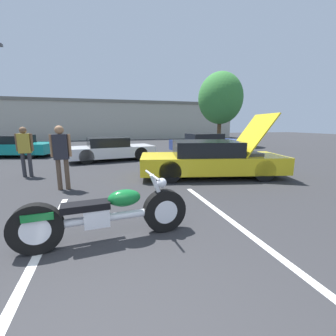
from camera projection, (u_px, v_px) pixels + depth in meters
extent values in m
cube|color=white|center=(34.00, 262.00, 2.90)|extent=(0.12, 5.15, 0.01)
cube|color=white|center=(245.00, 231.00, 3.75)|extent=(0.12, 5.15, 0.01)
cube|color=#B2AD9E|center=(101.00, 120.00, 26.39)|extent=(32.00, 4.00, 4.40)
cube|color=slate|center=(100.00, 102.00, 26.00)|extent=(32.00, 4.20, 0.30)
cylinder|color=brown|center=(219.00, 132.00, 18.47)|extent=(0.32, 0.32, 2.27)
ellipsoid|color=#387F38|center=(220.00, 98.00, 17.96)|extent=(3.53, 3.53, 4.06)
cylinder|color=black|center=(165.00, 211.00, 3.71)|extent=(0.72, 0.22, 0.71)
cylinder|color=black|center=(36.00, 229.00, 3.06)|extent=(0.72, 0.22, 0.71)
cylinder|color=silver|center=(165.00, 211.00, 3.71)|extent=(0.40, 0.20, 0.39)
cylinder|color=silver|center=(36.00, 229.00, 3.06)|extent=(0.40, 0.20, 0.39)
cylinder|color=silver|center=(107.00, 218.00, 3.38)|extent=(1.59, 0.25, 0.12)
cube|color=silver|center=(97.00, 217.00, 3.33)|extent=(0.38, 0.27, 0.28)
ellipsoid|color=#146B2D|center=(124.00, 198.00, 3.43)|extent=(0.52, 0.32, 0.26)
cube|color=black|center=(86.00, 206.00, 3.25)|extent=(0.69, 0.32, 0.10)
cube|color=#146B2D|center=(39.00, 215.00, 3.04)|extent=(0.41, 0.25, 0.10)
cylinder|color=silver|center=(159.00, 192.00, 3.62)|extent=(0.31, 0.10, 0.63)
cylinder|color=silver|center=(152.00, 175.00, 3.52)|extent=(0.09, 0.70, 0.04)
sphere|color=silver|center=(162.00, 183.00, 3.60)|extent=(0.16, 0.16, 0.16)
cylinder|color=silver|center=(77.00, 223.00, 3.35)|extent=(1.21, 0.19, 0.09)
cube|color=yellow|center=(211.00, 163.00, 7.64)|extent=(5.00, 2.78, 0.54)
cube|color=black|center=(206.00, 148.00, 7.53)|extent=(2.42, 2.05, 0.47)
cylinder|color=black|center=(264.00, 171.00, 6.97)|extent=(0.71, 0.36, 0.68)
cylinder|color=black|center=(244.00, 162.00, 8.53)|extent=(0.71, 0.36, 0.68)
cylinder|color=black|center=(170.00, 172.00, 6.79)|extent=(0.71, 0.36, 0.68)
cylinder|color=black|center=(167.00, 163.00, 8.35)|extent=(0.71, 0.36, 0.68)
cube|color=yellow|center=(252.00, 135.00, 7.54)|extent=(1.31, 1.84, 1.38)
cube|color=#4C4C51|center=(249.00, 156.00, 7.67)|extent=(0.80, 1.10, 0.28)
cube|color=silver|center=(112.00, 151.00, 11.13)|extent=(4.27, 2.34, 0.50)
cube|color=black|center=(108.00, 142.00, 10.97)|extent=(2.04, 1.82, 0.43)
cylinder|color=black|center=(141.00, 154.00, 11.00)|extent=(0.69, 0.32, 0.66)
cylinder|color=black|center=(132.00, 151.00, 12.34)|extent=(0.69, 0.32, 0.66)
cylinder|color=black|center=(87.00, 157.00, 9.96)|extent=(0.69, 0.32, 0.66)
cylinder|color=black|center=(84.00, 153.00, 11.30)|extent=(0.69, 0.32, 0.66)
cube|color=navy|center=(207.00, 145.00, 14.22)|extent=(4.52, 1.98, 0.61)
cube|color=black|center=(204.00, 137.00, 14.06)|extent=(2.07, 1.69, 0.40)
cylinder|color=black|center=(232.00, 148.00, 13.97)|extent=(0.62, 0.25, 0.61)
cylinder|color=black|center=(219.00, 146.00, 15.40)|extent=(0.62, 0.25, 0.61)
cylinder|color=black|center=(192.00, 149.00, 13.10)|extent=(0.62, 0.25, 0.61)
cylinder|color=black|center=(182.00, 147.00, 14.53)|extent=(0.62, 0.25, 0.61)
cube|color=teal|center=(14.00, 148.00, 12.35)|extent=(4.56, 2.95, 0.54)
cube|color=black|center=(10.00, 139.00, 12.26)|extent=(2.28, 2.15, 0.42)
cylinder|color=black|center=(29.00, 152.00, 11.56)|extent=(0.74, 0.40, 0.70)
cylinder|color=black|center=(46.00, 148.00, 13.21)|extent=(0.74, 0.40, 0.70)
cylinder|color=black|center=(2.00, 148.00, 13.18)|extent=(0.74, 0.40, 0.70)
cylinder|color=#333338|center=(24.00, 165.00, 7.54)|extent=(0.12, 0.12, 0.81)
cylinder|color=#333338|center=(30.00, 165.00, 7.59)|extent=(0.12, 0.12, 0.81)
cube|color=#B29933|center=(24.00, 143.00, 7.42)|extent=(0.36, 0.20, 0.64)
cylinder|color=brown|center=(17.00, 143.00, 7.36)|extent=(0.08, 0.08, 0.58)
cylinder|color=brown|center=(32.00, 142.00, 7.48)|extent=(0.08, 0.08, 0.58)
sphere|color=brown|center=(23.00, 130.00, 7.34)|extent=(0.22, 0.22, 0.22)
cylinder|color=brown|center=(59.00, 175.00, 6.05)|extent=(0.12, 0.12, 0.84)
cylinder|color=brown|center=(67.00, 174.00, 6.10)|extent=(0.12, 0.12, 0.84)
cube|color=#26262D|center=(61.00, 147.00, 5.93)|extent=(0.36, 0.20, 0.66)
cylinder|color=#9E704C|center=(51.00, 146.00, 5.86)|extent=(0.08, 0.08, 0.60)
cylinder|color=#9E704C|center=(69.00, 145.00, 5.98)|extent=(0.08, 0.08, 0.60)
sphere|color=#9E704C|center=(59.00, 130.00, 5.84)|extent=(0.23, 0.23, 0.23)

